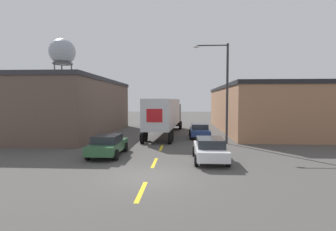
# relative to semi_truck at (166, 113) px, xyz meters

# --- Properties ---
(ground_plane) EXTENTS (160.00, 160.00, 0.00)m
(ground_plane) POSITION_rel_semi_truck_xyz_m (0.20, -16.65, -2.38)
(ground_plane) COLOR #4C4947
(road_centerline) EXTENTS (0.20, 12.81, 0.01)m
(road_centerline) POSITION_rel_semi_truck_xyz_m (0.20, -13.58, -2.38)
(road_centerline) COLOR yellow
(road_centerline) RESTS_ON ground_plane
(warehouse_left) EXTENTS (9.47, 19.13, 6.26)m
(warehouse_left) POSITION_rel_semi_truck_xyz_m (-11.00, 0.33, 0.75)
(warehouse_left) COLOR brown
(warehouse_left) RESTS_ON ground_plane
(warehouse_right) EXTENTS (14.19, 22.04, 5.67)m
(warehouse_right) POSITION_rel_semi_truck_xyz_m (13.77, 4.67, 0.46)
(warehouse_right) COLOR #9E7051
(warehouse_right) RESTS_ON ground_plane
(semi_truck) EXTENTS (3.67, 15.01, 3.98)m
(semi_truck) POSITION_rel_semi_truck_xyz_m (0.00, 0.00, 0.00)
(semi_truck) COLOR black
(semi_truck) RESTS_ON ground_plane
(parked_car_right_mid) EXTENTS (2.07, 4.52, 1.47)m
(parked_car_right_mid) POSITION_rel_semi_truck_xyz_m (3.65, -2.45, -1.60)
(parked_car_right_mid) COLOR navy
(parked_car_right_mid) RESTS_ON ground_plane
(parked_car_left_near) EXTENTS (2.07, 4.52, 1.47)m
(parked_car_left_near) POSITION_rel_semi_truck_xyz_m (-3.24, -11.68, -1.60)
(parked_car_left_near) COLOR #2D5B38
(parked_car_left_near) RESTS_ON ground_plane
(parked_car_right_near) EXTENTS (2.07, 4.52, 1.47)m
(parked_car_right_near) POSITION_rel_semi_truck_xyz_m (3.65, -12.89, -1.60)
(parked_car_right_near) COLOR silver
(parked_car_right_near) RESTS_ON ground_plane
(water_tower) EXTENTS (5.81, 5.81, 17.75)m
(water_tower) POSITION_rel_semi_truck_xyz_m (-25.16, 28.68, 12.27)
(water_tower) COLOR #47474C
(water_tower) RESTS_ON ground_plane
(street_lamp) EXTENTS (3.13, 0.32, 8.79)m
(street_lamp) POSITION_rel_semi_truck_xyz_m (5.46, -6.06, 2.73)
(street_lamp) COLOR #2D2D30
(street_lamp) RESTS_ON ground_plane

